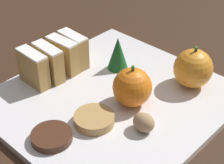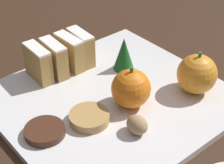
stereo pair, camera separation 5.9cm
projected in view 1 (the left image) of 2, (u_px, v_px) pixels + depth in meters
name	position (u px, v px, depth m)	size (l,w,h in m)	color
ground_plane	(112.00, 103.00, 0.61)	(6.00, 6.00, 0.00)	#382316
serving_platter	(112.00, 100.00, 0.61)	(0.33, 0.35, 0.01)	white
stollen_slice_front	(33.00, 68.00, 0.62)	(0.06, 0.02, 0.06)	tan
stollen_slice_second	(48.00, 62.00, 0.64)	(0.06, 0.03, 0.06)	tan
stollen_slice_third	(61.00, 56.00, 0.65)	(0.06, 0.02, 0.06)	tan
stollen_slice_fourth	(73.00, 50.00, 0.67)	(0.06, 0.02, 0.06)	tan
orange_near	(132.00, 87.00, 0.58)	(0.06, 0.06, 0.07)	orange
orange_far	(193.00, 68.00, 0.62)	(0.07, 0.07, 0.07)	orange
walnut	(144.00, 122.00, 0.54)	(0.03, 0.03, 0.03)	tan
chocolate_cookie	(52.00, 137.00, 0.52)	(0.06, 0.06, 0.01)	#472819
gingerbread_cookie	(94.00, 119.00, 0.55)	(0.06, 0.06, 0.01)	tan
evergreen_sprig	(118.00, 53.00, 0.66)	(0.04, 0.04, 0.06)	#195623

